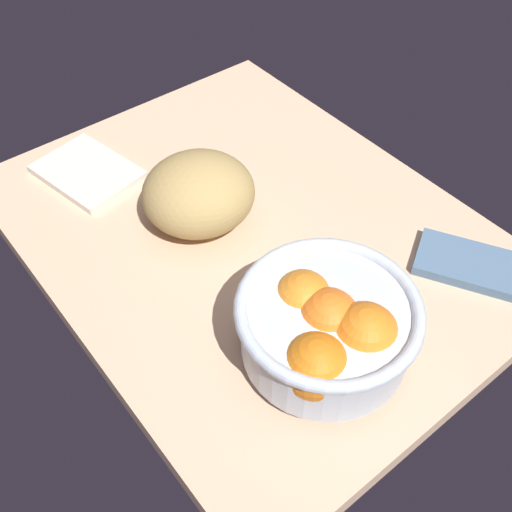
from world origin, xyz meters
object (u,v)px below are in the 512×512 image
object	(u,v)px
bread_loaf	(199,193)
napkin_spare	(468,264)
napkin_folded	(87,172)
fruit_bowl	(327,328)

from	to	relation	value
bread_loaf	napkin_spare	world-z (taller)	bread_loaf
bread_loaf	napkin_folded	bearing A→B (deg)	22.31
fruit_bowl	napkin_spare	bearing A→B (deg)	-93.49
bread_loaf	fruit_bowl	bearing A→B (deg)	175.74
fruit_bowl	bread_loaf	distance (cm)	28.80
bread_loaf	napkin_folded	distance (cm)	21.74
napkin_folded	napkin_spare	bearing A→B (deg)	-147.97
fruit_bowl	napkin_folded	bearing A→B (deg)	6.98
bread_loaf	napkin_spare	distance (cm)	38.37
fruit_bowl	bread_loaf	world-z (taller)	fruit_bowl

